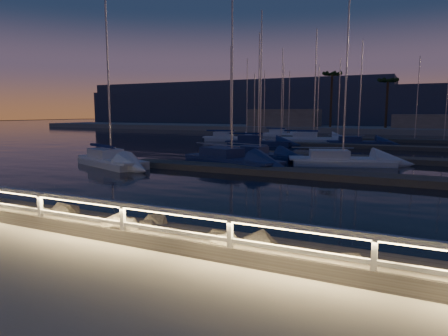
{
  "coord_description": "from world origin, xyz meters",
  "views": [
    {
      "loc": [
        7.61,
        -7.71,
        3.31
      ],
      "look_at": [
        1.91,
        4.0,
        1.48
      ],
      "focal_mm": 32.0,
      "sensor_mm": 36.0,
      "label": 1
    }
  ],
  "objects_px": {
    "sailboat_k": "(356,142)",
    "sailboat_m": "(281,134)",
    "sailboat_a": "(110,160)",
    "sailboat_b": "(230,159)",
    "guard_rail": "(91,209)",
    "sailboat_c": "(340,159)",
    "sailboat_e": "(257,142)",
    "sailboat_i": "(229,138)",
    "sailboat_g": "(258,154)",
    "sailboat_n": "(312,139)"
  },
  "relations": [
    {
      "from": "sailboat_b",
      "to": "sailboat_k",
      "type": "distance_m",
      "value": 23.72
    },
    {
      "from": "sailboat_a",
      "to": "sailboat_e",
      "type": "bearing_deg",
      "value": 102.93
    },
    {
      "from": "sailboat_c",
      "to": "sailboat_g",
      "type": "bearing_deg",
      "value": 152.56
    },
    {
      "from": "sailboat_a",
      "to": "sailboat_n",
      "type": "bearing_deg",
      "value": 97.22
    },
    {
      "from": "sailboat_a",
      "to": "sailboat_c",
      "type": "relative_size",
      "value": 0.94
    },
    {
      "from": "sailboat_b",
      "to": "guard_rail",
      "type": "bearing_deg",
      "value": -54.73
    },
    {
      "from": "sailboat_i",
      "to": "sailboat_k",
      "type": "bearing_deg",
      "value": -16.56
    },
    {
      "from": "sailboat_n",
      "to": "sailboat_k",
      "type": "bearing_deg",
      "value": -32.38
    },
    {
      "from": "guard_rail",
      "to": "sailboat_e",
      "type": "height_order",
      "value": "sailboat_e"
    },
    {
      "from": "sailboat_g",
      "to": "sailboat_n",
      "type": "relative_size",
      "value": 0.84
    },
    {
      "from": "sailboat_b",
      "to": "sailboat_m",
      "type": "bearing_deg",
      "value": 122.89
    },
    {
      "from": "sailboat_a",
      "to": "sailboat_i",
      "type": "relative_size",
      "value": 0.99
    },
    {
      "from": "sailboat_a",
      "to": "sailboat_c",
      "type": "distance_m",
      "value": 16.94
    },
    {
      "from": "sailboat_a",
      "to": "sailboat_b",
      "type": "bearing_deg",
      "value": 49.38
    },
    {
      "from": "sailboat_e",
      "to": "sailboat_i",
      "type": "distance_m",
      "value": 8.54
    },
    {
      "from": "guard_rail",
      "to": "sailboat_k",
      "type": "height_order",
      "value": "sailboat_k"
    },
    {
      "from": "sailboat_g",
      "to": "sailboat_k",
      "type": "distance_m",
      "value": 18.87
    },
    {
      "from": "sailboat_m",
      "to": "sailboat_k",
      "type": "bearing_deg",
      "value": -30.33
    },
    {
      "from": "sailboat_g",
      "to": "sailboat_m",
      "type": "xyz_separation_m",
      "value": [
        -7.73,
        30.45,
        0.03
      ]
    },
    {
      "from": "sailboat_e",
      "to": "sailboat_n",
      "type": "xyz_separation_m",
      "value": [
        4.39,
        8.47,
        0.01
      ]
    },
    {
      "from": "sailboat_a",
      "to": "sailboat_e",
      "type": "xyz_separation_m",
      "value": [
        3.28,
        20.96,
        0.01
      ]
    },
    {
      "from": "sailboat_a",
      "to": "sailboat_m",
      "type": "bearing_deg",
      "value": 111.3
    },
    {
      "from": "sailboat_g",
      "to": "sailboat_k",
      "type": "xyz_separation_m",
      "value": [
        5.51,
        18.05,
        0.0
      ]
    },
    {
      "from": "sailboat_b",
      "to": "sailboat_n",
      "type": "distance_m",
      "value": 25.38
    },
    {
      "from": "sailboat_g",
      "to": "sailboat_i",
      "type": "height_order",
      "value": "sailboat_i"
    },
    {
      "from": "sailboat_c",
      "to": "sailboat_k",
      "type": "height_order",
      "value": "sailboat_c"
    },
    {
      "from": "sailboat_k",
      "to": "sailboat_n",
      "type": "relative_size",
      "value": 0.85
    },
    {
      "from": "sailboat_a",
      "to": "sailboat_n",
      "type": "xyz_separation_m",
      "value": [
        7.68,
        29.43,
        0.02
      ]
    },
    {
      "from": "sailboat_a",
      "to": "sailboat_k",
      "type": "relative_size",
      "value": 1.02
    },
    {
      "from": "sailboat_c",
      "to": "sailboat_n",
      "type": "bearing_deg",
      "value": 90.9
    },
    {
      "from": "sailboat_c",
      "to": "sailboat_a",
      "type": "bearing_deg",
      "value": -170.4
    },
    {
      "from": "guard_rail",
      "to": "sailboat_e",
      "type": "xyz_separation_m",
      "value": [
        -9.2,
        35.62,
        -0.92
      ]
    },
    {
      "from": "guard_rail",
      "to": "sailboat_c",
      "type": "distance_m",
      "value": 22.65
    },
    {
      "from": "guard_rail",
      "to": "sailboat_n",
      "type": "bearing_deg",
      "value": 96.22
    },
    {
      "from": "sailboat_k",
      "to": "sailboat_m",
      "type": "xyz_separation_m",
      "value": [
        -13.24,
        12.4,
        0.03
      ]
    },
    {
      "from": "sailboat_a",
      "to": "sailboat_n",
      "type": "relative_size",
      "value": 0.87
    },
    {
      "from": "sailboat_a",
      "to": "sailboat_g",
      "type": "height_order",
      "value": "sailboat_a"
    },
    {
      "from": "guard_rail",
      "to": "sailboat_g",
      "type": "distance_m",
      "value": 24.08
    },
    {
      "from": "sailboat_a",
      "to": "sailboat_e",
      "type": "relative_size",
      "value": 0.97
    },
    {
      "from": "guard_rail",
      "to": "sailboat_c",
      "type": "xyz_separation_m",
      "value": [
        2.55,
        22.49,
        -0.95
      ]
    },
    {
      "from": "sailboat_a",
      "to": "sailboat_c",
      "type": "xyz_separation_m",
      "value": [
        15.03,
        7.82,
        -0.03
      ]
    },
    {
      "from": "sailboat_c",
      "to": "sailboat_e",
      "type": "relative_size",
      "value": 1.03
    },
    {
      "from": "sailboat_b",
      "to": "sailboat_c",
      "type": "height_order",
      "value": "sailboat_b"
    },
    {
      "from": "sailboat_c",
      "to": "sailboat_g",
      "type": "distance_m",
      "value": 7.03
    },
    {
      "from": "sailboat_i",
      "to": "sailboat_g",
      "type": "bearing_deg",
      "value": -75.57
    },
    {
      "from": "sailboat_k",
      "to": "sailboat_e",
      "type": "bearing_deg",
      "value": -163.03
    },
    {
      "from": "sailboat_g",
      "to": "guard_rail",
      "type": "bearing_deg",
      "value": -66.63
    },
    {
      "from": "guard_rail",
      "to": "sailboat_b",
      "type": "height_order",
      "value": "sailboat_b"
    },
    {
      "from": "sailboat_g",
      "to": "sailboat_k",
      "type": "height_order",
      "value": "sailboat_k"
    },
    {
      "from": "sailboat_e",
      "to": "sailboat_k",
      "type": "relative_size",
      "value": 1.06
    }
  ]
}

